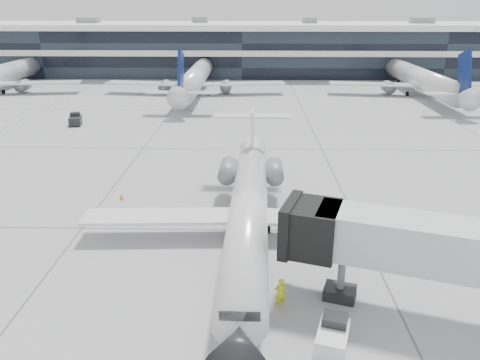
{
  "coord_description": "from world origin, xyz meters",
  "views": [
    {
      "loc": [
        2.15,
        -29.97,
        15.09
      ],
      "look_at": [
        1.31,
        3.26,
        2.6
      ],
      "focal_mm": 35.0,
      "sensor_mm": 36.0,
      "label": 1
    }
  ],
  "objects_px": {
    "regional_jet": "(248,209)",
    "baggage_tug": "(333,336)",
    "jet_bridge": "(476,253)",
    "ramp_worker": "(280,293)"
  },
  "relations": [
    {
      "from": "jet_bridge",
      "to": "baggage_tug",
      "type": "height_order",
      "value": "jet_bridge"
    },
    {
      "from": "regional_jet",
      "to": "baggage_tug",
      "type": "bearing_deg",
      "value": -68.16
    },
    {
      "from": "regional_jet",
      "to": "ramp_worker",
      "type": "distance_m",
      "value": 7.98
    },
    {
      "from": "ramp_worker",
      "to": "baggage_tug",
      "type": "relative_size",
      "value": 0.67
    },
    {
      "from": "regional_jet",
      "to": "baggage_tug",
      "type": "relative_size",
      "value": 10.88
    },
    {
      "from": "regional_jet",
      "to": "jet_bridge",
      "type": "xyz_separation_m",
      "value": [
        10.93,
        -8.69,
        1.75
      ]
    },
    {
      "from": "regional_jet",
      "to": "jet_bridge",
      "type": "relative_size",
      "value": 1.69
    },
    {
      "from": "ramp_worker",
      "to": "jet_bridge",
      "type": "bearing_deg",
      "value": 160.12
    },
    {
      "from": "regional_jet",
      "to": "ramp_worker",
      "type": "bearing_deg",
      "value": -75.79
    },
    {
      "from": "baggage_tug",
      "to": "jet_bridge",
      "type": "bearing_deg",
      "value": 33.73
    }
  ]
}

